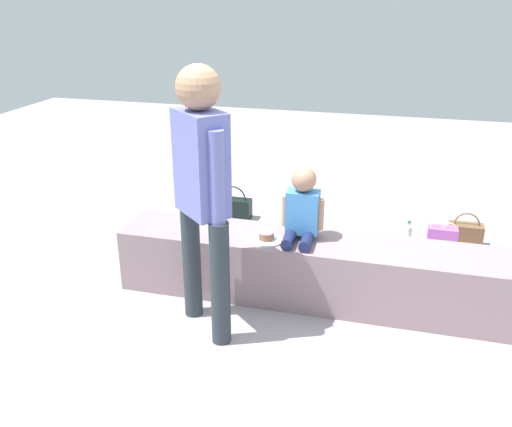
% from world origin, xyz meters
% --- Properties ---
extents(ground_plane, '(12.00, 12.00, 0.00)m').
position_xyz_m(ground_plane, '(0.00, 0.00, 0.00)').
color(ground_plane, '#9D939B').
extents(concrete_ledge, '(2.63, 0.45, 0.43)m').
position_xyz_m(concrete_ledge, '(0.00, 0.00, 0.21)').
color(concrete_ledge, gray).
rests_on(concrete_ledge, ground_plane).
extents(child_seated, '(0.28, 0.32, 0.48)m').
position_xyz_m(child_seated, '(-0.10, 0.02, 0.64)').
color(child_seated, '#19214A').
rests_on(child_seated, concrete_ledge).
extents(adult_standing, '(0.38, 0.36, 1.60)m').
position_xyz_m(adult_standing, '(-0.58, -0.50, 0.96)').
color(adult_standing, '#283138').
rests_on(adult_standing, ground_plane).
extents(cake_plate, '(0.22, 0.22, 0.07)m').
position_xyz_m(cake_plate, '(-0.31, -0.08, 0.45)').
color(cake_plate, white).
rests_on(cake_plate, concrete_ledge).
extents(gift_bag, '(0.22, 0.11, 0.33)m').
position_xyz_m(gift_bag, '(0.84, 0.78, 0.15)').
color(gift_bag, '#B259BF').
rests_on(gift_bag, ground_plane).
extents(water_bottle_near_gift, '(0.06, 0.06, 0.23)m').
position_xyz_m(water_bottle_near_gift, '(0.60, 0.99, 0.11)').
color(water_bottle_near_gift, silver).
rests_on(water_bottle_near_gift, ground_plane).
extents(party_cup_red, '(0.08, 0.08, 0.09)m').
position_xyz_m(party_cup_red, '(-0.28, 1.14, 0.05)').
color(party_cup_red, red).
rests_on(party_cup_red, ground_plane).
extents(cake_box_white, '(0.33, 0.36, 0.12)m').
position_xyz_m(cake_box_white, '(0.93, 0.40, 0.06)').
color(cake_box_white, white).
rests_on(cake_box_white, ground_plane).
extents(handbag_black_leather, '(0.34, 0.12, 0.31)m').
position_xyz_m(handbag_black_leather, '(-0.95, 1.22, 0.10)').
color(handbag_black_leather, black).
rests_on(handbag_black_leather, ground_plane).
extents(handbag_brown_canvas, '(0.27, 0.13, 0.29)m').
position_xyz_m(handbag_brown_canvas, '(1.05, 1.14, 0.10)').
color(handbag_brown_canvas, brown).
rests_on(handbag_brown_canvas, ground_plane).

